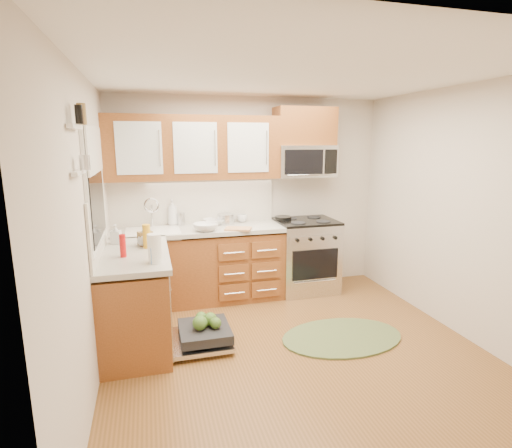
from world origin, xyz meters
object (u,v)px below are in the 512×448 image
object	(u,v)px
upper_cabinets	(194,148)
range	(305,255)
rug	(342,337)
cup	(242,218)
microwave	(304,161)
cutting_board	(238,229)
paper_towel_roll	(155,248)
skillet	(283,218)
bowl_b	(206,227)
stock_pot	(226,219)
sink	(153,241)
bowl_a	(216,221)
dishwasher	(201,336)

from	to	relation	value
upper_cabinets	range	xyz separation A→B (m)	(1.41, -0.15, -1.40)
rug	cup	xyz separation A→B (m)	(-0.66, 1.57, 0.96)
microwave	cutting_board	distance (m)	1.26
cutting_board	paper_towel_roll	xyz separation A→B (m)	(-0.98, -1.08, 0.12)
skillet	cup	bearing A→B (deg)	168.90
bowl_b	stock_pot	bearing A→B (deg)	47.50
stock_pot	sink	bearing A→B (deg)	-169.88
rug	cutting_board	size ratio (longest dim) A/B	4.09
microwave	bowl_a	world-z (taller)	microwave
skillet	bowl_a	bearing A→B (deg)	176.56
upper_cabinets	bowl_a	bearing A→B (deg)	5.73
dishwasher	stock_pot	xyz separation A→B (m)	(0.51, 1.28, 0.89)
dishwasher	stock_pot	size ratio (longest dim) A/B	3.23
dishwasher	rug	xyz separation A→B (m)	(1.40, -0.22, -0.09)
dishwasher	bowl_a	xyz separation A→B (m)	(0.38, 1.30, 0.86)
upper_cabinets	rug	bearing A→B (deg)	-49.81
microwave	cutting_board	xyz separation A→B (m)	(-0.95, -0.33, -0.76)
range	microwave	xyz separation A→B (m)	(0.00, 0.12, 1.23)
rug	stock_pot	size ratio (longest dim) A/B	5.77
stock_pot	paper_towel_roll	size ratio (longest dim) A/B	0.85
cutting_board	range	bearing A→B (deg)	12.44
bowl_a	upper_cabinets	bearing A→B (deg)	-174.27
sink	bowl_a	xyz separation A→B (m)	(0.77, 0.18, 0.16)
upper_cabinets	skillet	bearing A→B (deg)	-1.41
upper_cabinets	dishwasher	world-z (taller)	upper_cabinets
range	rug	bearing A→B (deg)	-95.86
upper_cabinets	bowl_a	size ratio (longest dim) A/B	7.17
microwave	skillet	xyz separation A→B (m)	(-0.28, -0.00, -0.73)
rug	dishwasher	bearing A→B (deg)	170.93
stock_pot	bowl_b	xyz separation A→B (m)	(-0.30, -0.33, -0.02)
microwave	sink	xyz separation A→B (m)	(-1.93, -0.13, -0.90)
dishwasher	bowl_b	distance (m)	1.30
upper_cabinets	sink	world-z (taller)	upper_cabinets
stock_pot	cutting_board	xyz separation A→B (m)	(0.08, -0.36, -0.05)
cup	bowl_a	bearing A→B (deg)	-171.92
bowl_b	dishwasher	bearing A→B (deg)	-102.32
paper_towel_roll	dishwasher	bearing A→B (deg)	22.49
skillet	stock_pot	distance (m)	0.75
rug	skillet	size ratio (longest dim) A/B	5.70
cutting_board	skillet	bearing A→B (deg)	25.97
upper_cabinets	rug	xyz separation A→B (m)	(1.27, -1.50, -1.86)
microwave	stock_pot	xyz separation A→B (m)	(-1.03, 0.03, -0.71)
upper_cabinets	rug	distance (m)	2.71
dishwasher	skillet	xyz separation A→B (m)	(1.26, 1.25, 0.87)
dishwasher	bowl_a	distance (m)	1.61
paper_towel_roll	bowl_b	xyz separation A→B (m)	(0.60, 1.11, -0.08)
skillet	paper_towel_roll	distance (m)	2.17
upper_cabinets	stock_pot	size ratio (longest dim) A/B	9.45
sink	dishwasher	xyz separation A→B (m)	(0.39, -1.12, -0.70)
bowl_a	cup	xyz separation A→B (m)	(0.35, 0.05, 0.01)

